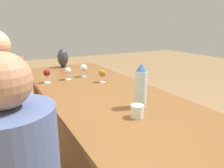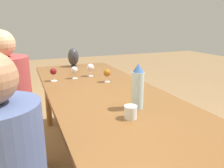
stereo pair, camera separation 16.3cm
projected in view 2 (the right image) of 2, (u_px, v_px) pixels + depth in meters
name	position (u px, v px, depth m)	size (l,w,h in m)	color
dining_table	(111.00, 104.00, 1.69)	(2.81, 0.90, 0.78)	brown
water_bottle	(138.00, 87.00, 1.40)	(0.08, 0.08, 0.30)	#ADCCD6
water_tumbler	(130.00, 112.00, 1.28)	(0.08, 0.08, 0.08)	silver
vase	(74.00, 57.00, 2.78)	(0.14, 0.14, 0.23)	#2D2D33
wine_glass_0	(90.00, 68.00, 2.28)	(0.08, 0.08, 0.13)	silver
wine_glass_1	(74.00, 70.00, 2.18)	(0.07, 0.07, 0.12)	silver
wine_glass_2	(107.00, 73.00, 2.05)	(0.07, 0.07, 0.12)	silver
wine_glass_3	(53.00, 72.00, 2.08)	(0.07, 0.07, 0.13)	silver
chair_far	(2.00, 127.00, 1.74)	(0.44, 0.44, 0.98)	brown
person_far	(11.00, 106.00, 1.73)	(0.36, 0.36, 1.28)	#2D2D38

